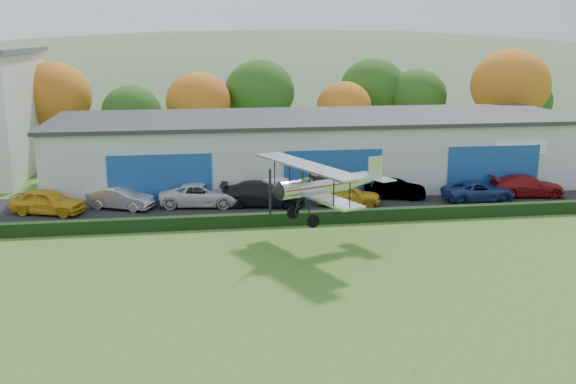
{
  "coord_description": "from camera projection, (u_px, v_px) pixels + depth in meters",
  "views": [
    {
      "loc": [
        -4.95,
        -22.6,
        11.53
      ],
      "look_at": [
        0.39,
        12.76,
        2.93
      ],
      "focal_mm": 41.16,
      "sensor_mm": 36.0,
      "label": 1
    }
  ],
  "objects": [
    {
      "name": "biplane",
      "position": [
        323.0,
        183.0,
        36.08
      ],
      "size": [
        7.63,
        8.44,
        3.22
      ],
      "rotation": [
        0.0,
        0.0,
        0.4
      ],
      "color": "silver"
    },
    {
      "name": "car_4",
      "position": [
        348.0,
        195.0,
        45.15
      ],
      "size": [
        4.62,
        2.5,
        1.49
      ],
      "primitive_type": "imported",
      "rotation": [
        0.0,
        0.0,
        1.4
      ],
      "color": "gold",
      "rests_on": "apron"
    },
    {
      "name": "car_1",
      "position": [
        121.0,
        198.0,
        44.25
      ],
      "size": [
        4.75,
        3.28,
        1.48
      ],
      "primitive_type": "imported",
      "rotation": [
        0.0,
        0.0,
        1.15
      ],
      "color": "silver",
      "rests_on": "apron"
    },
    {
      "name": "hangar",
      "position": [
        317.0,
        149.0,
        52.15
      ],
      "size": [
        40.6,
        12.6,
        5.3
      ],
      "color": "#B2B7BC",
      "rests_on": "ground"
    },
    {
      "name": "ground",
      "position": [
        328.0,
        344.0,
        25.14
      ],
      "size": [
        300.0,
        300.0,
        0.0
      ],
      "primitive_type": "plane",
      "color": "#3D6520",
      "rests_on": "ground"
    },
    {
      "name": "car_2",
      "position": [
        201.0,
        195.0,
        45.03
      ],
      "size": [
        5.85,
        3.23,
        1.55
      ],
      "primitive_type": "imported",
      "rotation": [
        0.0,
        0.0,
        1.45
      ],
      "color": "silver",
      "rests_on": "apron"
    },
    {
      "name": "hedge",
      "position": [
        321.0,
        217.0,
        41.06
      ],
      "size": [
        46.0,
        0.6,
        0.8
      ],
      "primitive_type": "cube",
      "color": "black",
      "rests_on": "ground"
    },
    {
      "name": "car_7",
      "position": [
        527.0,
        186.0,
        47.71
      ],
      "size": [
        5.52,
        2.79,
        1.54
      ],
      "primitive_type": "imported",
      "rotation": [
        0.0,
        0.0,
        1.45
      ],
      "color": "maroon",
      "rests_on": "apron"
    },
    {
      "name": "car_5",
      "position": [
        395.0,
        189.0,
        47.08
      ],
      "size": [
        4.6,
        2.77,
        1.43
      ],
      "primitive_type": "imported",
      "rotation": [
        0.0,
        0.0,
        1.26
      ],
      "color": "gray",
      "rests_on": "apron"
    },
    {
      "name": "car_3",
      "position": [
        263.0,
        194.0,
        45.06
      ],
      "size": [
        6.07,
        3.37,
        1.66
      ],
      "primitive_type": "imported",
      "rotation": [
        0.0,
        0.0,
        1.38
      ],
      "color": "black",
      "rests_on": "apron"
    },
    {
      "name": "distant_hills",
      "position": [
        192.0,
        136.0,
        162.15
      ],
      "size": [
        430.0,
        196.0,
        56.0
      ],
      "color": "#4C6642",
      "rests_on": "ground"
    },
    {
      "name": "apron",
      "position": [
        307.0,
        204.0,
        45.76
      ],
      "size": [
        48.0,
        9.0,
        0.05
      ],
      "primitive_type": "cube",
      "color": "black",
      "rests_on": "ground"
    },
    {
      "name": "tree_belt",
      "position": [
        249.0,
        97.0,
        63.01
      ],
      "size": [
        75.7,
        13.22,
        10.12
      ],
      "color": "#3D2614",
      "rests_on": "ground"
    },
    {
      "name": "car_0",
      "position": [
        48.0,
        202.0,
        42.99
      ],
      "size": [
        5.2,
        3.46,
        1.64
      ],
      "primitive_type": "imported",
      "rotation": [
        0.0,
        0.0,
        1.23
      ],
      "color": "gold",
      "rests_on": "apron"
    },
    {
      "name": "car_6",
      "position": [
        479.0,
        191.0,
        46.36
      ],
      "size": [
        5.16,
        2.59,
        1.4
      ],
      "primitive_type": "imported",
      "rotation": [
        0.0,
        0.0,
        1.62
      ],
      "color": "navy",
      "rests_on": "apron"
    }
  ]
}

